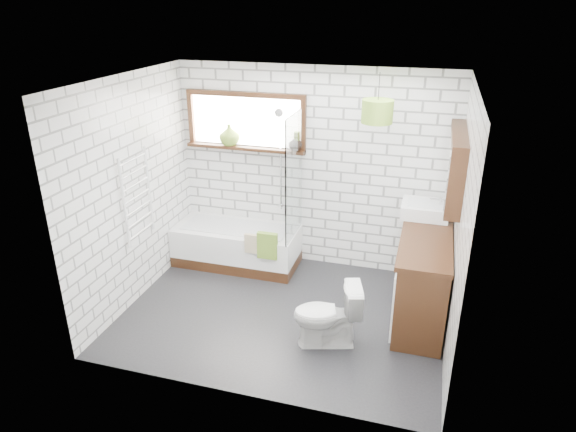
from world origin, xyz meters
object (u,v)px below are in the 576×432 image
(vanity, at_px, (423,274))
(toilet, at_px, (327,315))
(bathtub, at_px, (237,245))
(pendant, at_px, (377,111))
(basin, at_px, (425,209))

(vanity, distance_m, toilet, 1.23)
(vanity, relative_size, toilet, 2.45)
(bathtub, height_order, pendant, pendant)
(bathtub, xyz_separation_m, vanity, (2.34, -0.48, 0.21))
(bathtub, bearing_deg, pendant, -3.21)
(toilet, bearing_deg, pendant, 153.62)
(basin, relative_size, pendant, 1.54)
(toilet, bearing_deg, basin, 132.83)
(bathtub, bearing_deg, vanity, -11.57)
(basin, xyz_separation_m, pendant, (-0.59, -0.12, 1.09))
(pendant, bearing_deg, toilet, -99.92)
(vanity, bearing_deg, toilet, -135.23)
(vanity, relative_size, basin, 3.19)
(toilet, height_order, pendant, pendant)
(basin, height_order, toilet, basin)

